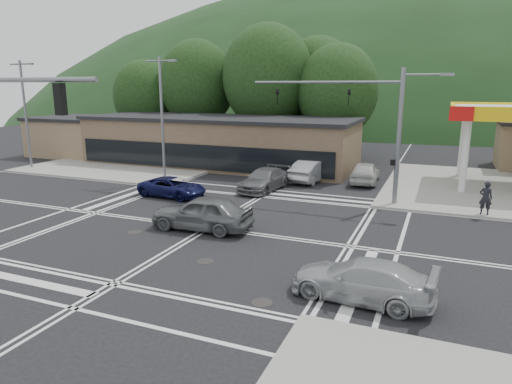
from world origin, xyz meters
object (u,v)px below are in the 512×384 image
at_px(car_grey_center, 202,213).
at_px(car_queue_a, 312,171).
at_px(car_northbound, 264,180).
at_px(car_silver_east, 362,280).
at_px(car_blue_west, 172,187).
at_px(pedestrian, 486,198).
at_px(car_queue_b, 365,172).

bearing_deg(car_grey_center, car_queue_a, 169.62).
bearing_deg(car_grey_center, car_northbound, 179.53).
distance_m(car_grey_center, car_silver_east, 9.83).
bearing_deg(car_queue_a, car_blue_west, 57.83).
relative_size(car_blue_west, car_northbound, 0.89).
distance_m(car_grey_center, car_northbound, 9.31).
height_order(car_queue_a, pedestrian, pedestrian).
relative_size(car_silver_east, car_northbound, 0.95).
bearing_deg(car_silver_east, car_grey_center, -113.43).
height_order(car_blue_west, car_queue_b, car_queue_b).
relative_size(car_grey_center, car_northbound, 1.00).
xyz_separation_m(car_grey_center, car_silver_east, (8.64, -4.68, -0.17)).
relative_size(car_blue_west, pedestrian, 2.44).
distance_m(car_grey_center, pedestrian, 15.30).
xyz_separation_m(car_queue_b, car_northbound, (-6.00, -5.00, -0.06)).
height_order(car_grey_center, car_queue_a, car_grey_center).
distance_m(car_blue_west, car_queue_b, 14.04).
height_order(car_grey_center, car_queue_b, car_grey_center).
relative_size(car_grey_center, car_queue_b, 1.09).
distance_m(car_blue_west, car_grey_center, 7.37).
bearing_deg(car_silver_east, pedestrian, 165.12).
xyz_separation_m(car_grey_center, car_queue_a, (1.85, 13.47, -0.06)).
xyz_separation_m(car_grey_center, pedestrian, (13.16, 7.80, 0.21)).
height_order(car_silver_east, car_queue_a, car_queue_a).
bearing_deg(car_grey_center, car_blue_west, -138.55).
xyz_separation_m(car_silver_east, pedestrian, (4.52, 12.48, 0.37)).
bearing_deg(car_blue_west, pedestrian, -78.18).
xyz_separation_m(car_blue_west, car_northbound, (4.78, 4.00, 0.11)).
bearing_deg(car_queue_b, car_grey_center, 65.04).
distance_m(car_silver_east, car_queue_b, 19.22).
bearing_deg(car_blue_west, car_northbound, -46.04).
xyz_separation_m(car_grey_center, car_northbound, (-0.34, 9.30, -0.13)).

